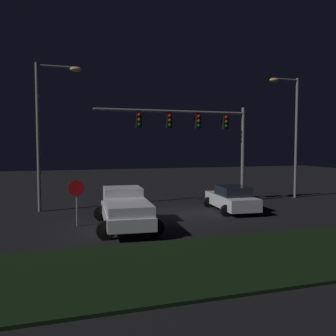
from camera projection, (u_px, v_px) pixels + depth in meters
ground_plane at (178, 215)px, 20.31m from camera, size 80.00×80.00×0.00m
grass_median at (256, 257)px, 12.47m from camera, size 22.84×5.47×0.10m
pickup_truck at (125, 207)px, 17.08m from camera, size 3.16×5.54×1.80m
car_sedan at (232, 199)px, 21.36m from camera, size 2.74×4.54×1.51m
traffic_signal_gantry at (198, 128)px, 23.81m from camera, size 10.32×0.56×6.50m
street_lamp_left at (47, 119)px, 21.10m from camera, size 2.65×0.44×8.68m
street_lamp_right at (291, 124)px, 26.51m from camera, size 2.45×0.44×8.85m
stop_sign at (77, 194)px, 17.30m from camera, size 0.76×0.08×2.23m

